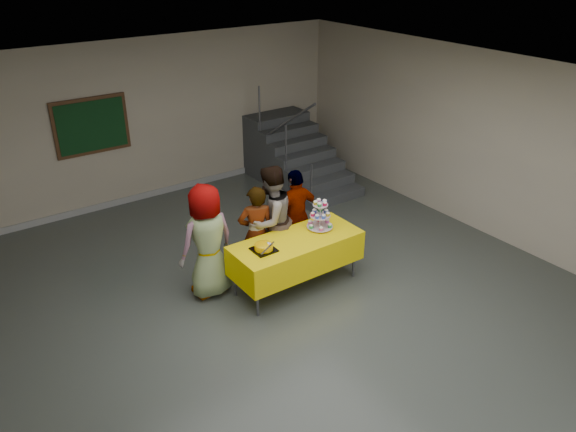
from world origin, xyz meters
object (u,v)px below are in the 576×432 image
Objects in this scene: cupcake_stand at (320,216)px; schoolchild_c at (270,220)px; staircase at (292,157)px; noticeboard at (91,126)px; schoolchild_d at (296,215)px; schoolchild_a at (207,241)px; bear_cake at (264,247)px; bake_table at (296,252)px; schoolchild_b at (256,233)px.

cupcake_stand is 0.27× the size of schoolchild_c.
noticeboard is at bearing 167.30° from staircase.
staircase is (2.35, 2.72, -0.35)m from schoolchild_c.
schoolchild_d is 0.61× the size of staircase.
noticeboard is (-0.32, 3.57, 0.77)m from schoolchild_a.
bear_cake is 4.38m from staircase.
schoolchild_c is at bearing 176.17° from schoolchild_a.
schoolchild_d is at bearing 178.99° from schoolchild_a.
schoolchild_a is 1.12× the size of schoolchild_d.
bake_table is 4.50m from noticeboard.
schoolchild_a is at bearing 152.24° from bake_table.
schoolchild_c is (-0.04, 0.59, 0.28)m from bake_table.
bear_cake is 0.79m from schoolchild_a.
schoolchild_b reaches higher than cupcake_stand.
schoolchild_a is at bearing -141.09° from staircase.
cupcake_stand is (0.48, 0.08, 0.40)m from bake_table.
cupcake_stand is at bearing -65.23° from noticeboard.
bear_cake is at bearing 179.96° from bake_table.
schoolchild_b is 0.82m from schoolchild_d.
noticeboard is (-1.40, 4.14, 1.04)m from bake_table.
schoolchild_c is at bearing 94.21° from bake_table.
bear_cake is at bearing 129.17° from schoolchild_a.
noticeboard reaches higher than bear_cake.
schoolchild_a is at bearing 162.36° from cupcake_stand.
schoolchild_a is (-1.56, 0.50, -0.13)m from cupcake_stand.
noticeboard is at bearing -52.76° from schoolchild_b.
schoolchild_b is at bearing 67.85° from bear_cake.
schoolchild_c reaches higher than bake_table.
noticeboard is (-1.89, 3.47, 0.86)m from schoolchild_d.
schoolchild_d is (1.03, 0.67, -0.09)m from bear_cake.
schoolchild_b is at bearing -5.88° from schoolchild_c.
bear_cake is (-0.54, 0.00, 0.27)m from bake_table.
bear_cake is at bearing -130.67° from staircase.
noticeboard is at bearing 101.78° from bear_cake.
schoolchild_a reaches higher than bake_table.
staircase is (2.63, 2.78, -0.24)m from schoolchild_b.
cupcake_stand is 1.24× the size of bear_cake.
noticeboard is at bearing -63.95° from schoolchild_d.
schoolchild_c is 0.70× the size of staircase.
schoolchild_a reaches higher than schoolchild_b.
schoolchild_d reaches higher than bake_table.
schoolchild_c reaches higher than schoolchild_d.
bear_cake is at bearing 88.47° from schoolchild_b.
schoolchild_c reaches higher than cupcake_stand.
cupcake_stand is 0.95m from schoolchild_b.
staircase is at bearing 49.33° from bear_cake.
schoolchild_a is 0.99× the size of schoolchild_c.
schoolchild_b is 1.12× the size of noticeboard.
staircase is (2.30, 3.31, -0.07)m from bake_table.
cupcake_stand reaches higher than bear_cake.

